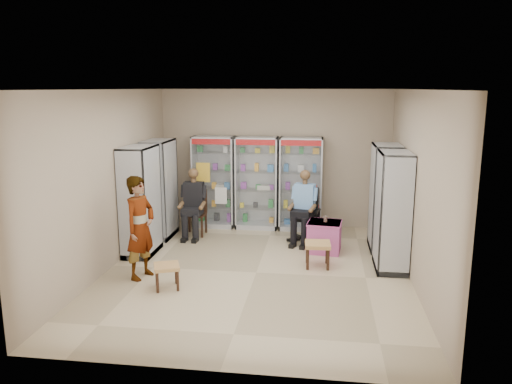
# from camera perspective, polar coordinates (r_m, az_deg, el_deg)

# --- Properties ---
(floor) EXTENTS (6.00, 6.00, 0.00)m
(floor) POSITION_cam_1_polar(r_m,az_deg,el_deg) (8.44, 0.04, -9.18)
(floor) COLOR tan
(floor) RESTS_ON ground
(room_shell) EXTENTS (5.02, 6.02, 3.01)m
(room_shell) POSITION_cam_1_polar(r_m,az_deg,el_deg) (7.95, 0.04, 4.19)
(room_shell) COLOR tan
(room_shell) RESTS_ON ground
(cabinet_back_left) EXTENTS (0.90, 0.50, 2.00)m
(cabinet_back_left) POSITION_cam_1_polar(r_m,az_deg,el_deg) (10.98, -4.81, 1.16)
(cabinet_back_left) COLOR #A8ACAF
(cabinet_back_left) RESTS_ON floor
(cabinet_back_mid) EXTENTS (0.90, 0.50, 2.00)m
(cabinet_back_mid) POSITION_cam_1_polar(r_m,az_deg,el_deg) (10.82, 0.11, 1.04)
(cabinet_back_mid) COLOR #A3A6AA
(cabinet_back_mid) RESTS_ON floor
(cabinet_back_right) EXTENTS (0.90, 0.50, 2.00)m
(cabinet_back_right) POSITION_cam_1_polar(r_m,az_deg,el_deg) (10.74, 5.14, 0.91)
(cabinet_back_right) COLOR #A3A6AA
(cabinet_back_right) RESTS_ON floor
(cabinet_right_far) EXTENTS (0.90, 0.50, 2.00)m
(cabinet_right_far) POSITION_cam_1_polar(r_m,az_deg,el_deg) (9.70, 14.50, -0.61)
(cabinet_right_far) COLOR silver
(cabinet_right_far) RESTS_ON floor
(cabinet_right_near) EXTENTS (0.90, 0.50, 2.00)m
(cabinet_right_near) POSITION_cam_1_polar(r_m,az_deg,el_deg) (8.63, 15.34, -2.17)
(cabinet_right_near) COLOR #A2A6A9
(cabinet_right_near) RESTS_ON floor
(cabinet_left_far) EXTENTS (0.90, 0.50, 2.00)m
(cabinet_left_far) POSITION_cam_1_polar(r_m,az_deg,el_deg) (10.35, -10.95, 0.33)
(cabinet_left_far) COLOR #ABAEB2
(cabinet_left_far) RESTS_ON floor
(cabinet_left_near) EXTENTS (0.90, 0.50, 2.00)m
(cabinet_left_near) POSITION_cam_1_polar(r_m,az_deg,el_deg) (9.34, -13.08, -1.01)
(cabinet_left_near) COLOR #B6B9BE
(cabinet_left_near) RESTS_ON floor
(wooden_chair) EXTENTS (0.42, 0.42, 0.94)m
(wooden_chair) POSITION_cam_1_polar(r_m,az_deg,el_deg) (10.46, -6.96, -2.40)
(wooden_chair) COLOR black
(wooden_chair) RESTS_ON floor
(seated_customer) EXTENTS (0.44, 0.60, 1.34)m
(seated_customer) POSITION_cam_1_polar(r_m,az_deg,el_deg) (10.37, -7.05, -1.39)
(seated_customer) COLOR black
(seated_customer) RESTS_ON floor
(office_chair) EXTENTS (0.71, 0.71, 1.07)m
(office_chair) POSITION_cam_1_polar(r_m,az_deg,el_deg) (10.01, 5.59, -2.63)
(office_chair) COLOR black
(office_chair) RESTS_ON floor
(seated_shopkeeper) EXTENTS (0.59, 0.72, 1.37)m
(seated_shopkeeper) POSITION_cam_1_polar(r_m,az_deg,el_deg) (9.92, 5.60, -1.88)
(seated_shopkeeper) COLOR #6F9EDD
(seated_shopkeeper) RESTS_ON floor
(pink_trunk) EXTENTS (0.65, 0.63, 0.57)m
(pink_trunk) POSITION_cam_1_polar(r_m,az_deg,el_deg) (9.48, 7.81, -5.08)
(pink_trunk) COLOR #BA4A88
(pink_trunk) RESTS_ON floor
(tea_glass) EXTENTS (0.07, 0.07, 0.11)m
(tea_glass) POSITION_cam_1_polar(r_m,az_deg,el_deg) (9.40, 7.94, -3.07)
(tea_glass) COLOR #581B07
(tea_glass) RESTS_ON pink_trunk
(woven_stool_a) EXTENTS (0.45, 0.45, 0.43)m
(woven_stool_a) POSITION_cam_1_polar(r_m,az_deg,el_deg) (8.70, 7.04, -7.11)
(woven_stool_a) COLOR #B6754D
(woven_stool_a) RESTS_ON floor
(woven_stool_b) EXTENTS (0.49, 0.49, 0.38)m
(woven_stool_b) POSITION_cam_1_polar(r_m,az_deg,el_deg) (7.88, -10.14, -9.48)
(woven_stool_b) COLOR #AA7947
(woven_stool_b) RESTS_ON floor
(standing_man) EXTENTS (0.58, 0.71, 1.67)m
(standing_man) POSITION_cam_1_polar(r_m,az_deg,el_deg) (8.19, -13.10, -3.98)
(standing_man) COLOR gray
(standing_man) RESTS_ON floor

